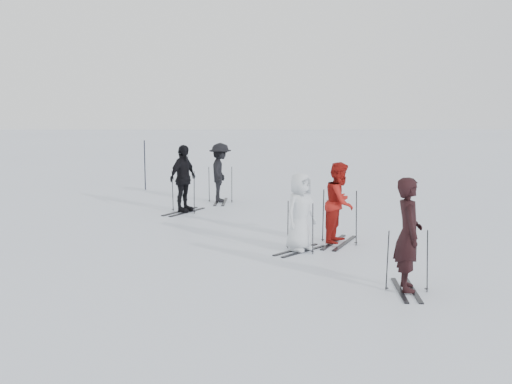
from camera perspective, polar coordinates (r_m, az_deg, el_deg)
ground at (r=15.84m, az=0.01°, el=-4.10°), size 120.00×120.00×0.00m
skier_near_dark at (r=11.59m, az=13.38°, el=-3.80°), size 0.52×0.76×2.00m
skier_red at (r=15.19m, az=7.46°, el=-1.04°), size 1.03×1.14×1.90m
skier_grey at (r=14.34m, az=3.96°, el=-1.86°), size 0.98×1.00×1.74m
skier_uphill_left at (r=19.41m, az=-6.50°, el=1.13°), size 1.01×1.27×2.01m
skier_uphill_far at (r=21.24m, az=-3.19°, el=1.68°), size 0.76×1.28×1.94m
skis_near_dark at (r=11.69m, az=13.31°, el=-5.88°), size 1.61×0.92×1.14m
skis_red at (r=15.24m, az=7.44°, el=-2.12°), size 2.04×1.61×1.32m
skis_grey at (r=14.39m, az=3.95°, el=-3.01°), size 1.74×1.69×1.16m
skis_uphill_left at (r=19.46m, az=-6.48°, el=0.11°), size 2.03×1.72×1.31m
skis_uphill_far at (r=21.28m, az=-3.18°, el=0.73°), size 1.71×0.94×1.23m
piste_marker at (r=24.59m, az=-9.86°, el=2.38°), size 0.05×0.05×1.88m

